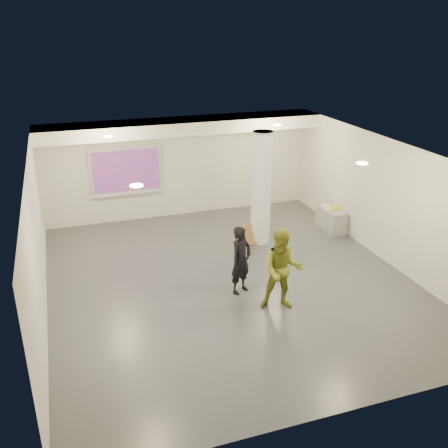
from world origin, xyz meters
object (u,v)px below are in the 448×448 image
object	(u,v)px
column	(261,189)
woman	(241,260)
credenza	(331,219)
projection_screen	(126,171)
man	(282,270)

from	to	relation	value
column	woman	bearing A→B (deg)	-121.42
credenza	woman	xyz separation A→B (m)	(-3.66, -2.47, 0.46)
credenza	woman	bearing A→B (deg)	-144.57
projection_screen	man	bearing A→B (deg)	-69.22
column	projection_screen	bearing A→B (deg)	139.44
woman	man	bearing A→B (deg)	-86.57
credenza	woman	size ratio (longest dim) A/B	0.70
column	credenza	distance (m)	2.52
projection_screen	credenza	distance (m)	6.01
column	man	world-z (taller)	column
projection_screen	man	distance (m)	6.32
woman	column	bearing A→B (deg)	29.11
column	man	distance (m)	3.40
man	woman	bearing A→B (deg)	143.77
column	man	size ratio (longest dim) A/B	1.71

